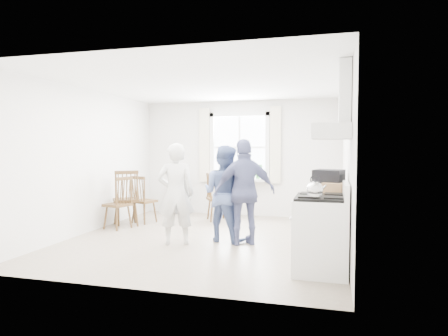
% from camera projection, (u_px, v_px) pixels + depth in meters
% --- Properties ---
extents(room_shell, '(4.62, 5.12, 2.64)m').
position_uv_depth(room_shell, '(207.00, 162.00, 6.69)').
color(room_shell, gray).
rests_on(room_shell, ground).
extents(window_assembly, '(1.88, 0.24, 1.70)m').
position_uv_depth(window_assembly, '(239.00, 151.00, 9.04)').
color(window_assembly, white).
rests_on(window_assembly, room_shell).
extents(range_hood, '(0.45, 0.76, 0.94)m').
position_uv_depth(range_hood, '(336.00, 118.00, 4.82)').
color(range_hood, silver).
rests_on(range_hood, room_shell).
extents(shelf_unit, '(0.40, 0.30, 0.80)m').
position_uv_depth(shelf_unit, '(180.00, 196.00, 9.35)').
color(shelf_unit, slate).
rests_on(shelf_unit, ground).
extents(gas_stove, '(0.68, 0.76, 1.12)m').
position_uv_depth(gas_stove, '(321.00, 234.00, 4.93)').
color(gas_stove, white).
rests_on(gas_stove, ground).
extents(kettle, '(0.19, 0.19, 0.27)m').
position_uv_depth(kettle, '(315.00, 190.00, 4.75)').
color(kettle, silver).
rests_on(kettle, gas_stove).
extents(low_cabinet, '(0.50, 0.55, 0.90)m').
position_uv_depth(low_cabinet, '(327.00, 226.00, 5.59)').
color(low_cabinet, silver).
rests_on(low_cabinet, ground).
extents(stereo_stack, '(0.46, 0.43, 0.34)m').
position_uv_depth(stereo_stack, '(329.00, 182.00, 5.57)').
color(stereo_stack, black).
rests_on(stereo_stack, low_cabinet).
extents(cardboard_box, '(0.30, 0.24, 0.17)m').
position_uv_depth(cardboard_box, '(333.00, 189.00, 5.37)').
color(cardboard_box, '#A2794E').
rests_on(cardboard_box, low_cabinet).
extents(windsor_chair_a, '(0.64, 0.64, 1.11)m').
position_uv_depth(windsor_chair_a, '(126.00, 192.00, 7.77)').
color(windsor_chair_a, '#3F2A14').
rests_on(windsor_chair_a, ground).
extents(windsor_chair_b, '(0.52, 0.52, 0.98)m').
position_uv_depth(windsor_chair_b, '(140.00, 194.00, 8.10)').
color(windsor_chair_b, '#3F2A14').
rests_on(windsor_chair_b, ground).
extents(windsor_chair_c, '(0.52, 0.53, 1.01)m').
position_uv_depth(windsor_chair_c, '(121.00, 197.00, 7.52)').
color(windsor_chair_c, '#3F2A14').
rests_on(windsor_chair_c, ground).
extents(person_left, '(0.76, 0.76, 1.62)m').
position_uv_depth(person_left, '(176.00, 194.00, 6.34)').
color(person_left, silver).
rests_on(person_left, ground).
extents(person_mid, '(0.94, 0.94, 1.58)m').
position_uv_depth(person_mid, '(224.00, 193.00, 6.57)').
color(person_mid, '#4E6091').
rests_on(person_mid, ground).
extents(person_right, '(1.33, 1.33, 1.68)m').
position_uv_depth(person_right, '(245.00, 192.00, 6.34)').
color(person_right, navy).
rests_on(person_right, ground).
extents(potted_plant, '(0.21, 0.21, 0.33)m').
position_uv_depth(potted_plant, '(259.00, 171.00, 8.86)').
color(potted_plant, '#327237').
rests_on(potted_plant, window_assembly).
extents(windsor_chair_d, '(0.57, 0.57, 1.02)m').
position_uv_depth(windsor_chair_d, '(212.00, 191.00, 8.41)').
color(windsor_chair_d, '#3F2A14').
rests_on(windsor_chair_d, ground).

